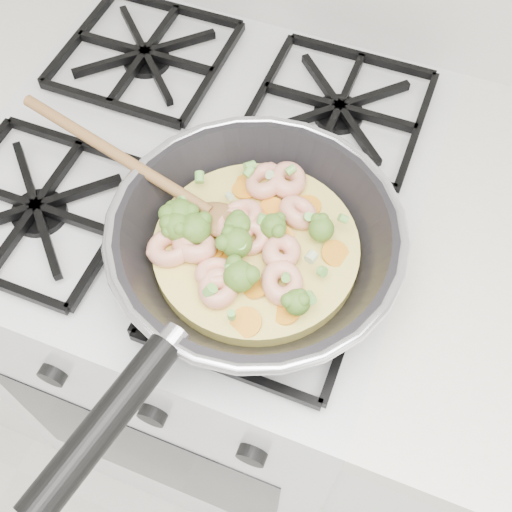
% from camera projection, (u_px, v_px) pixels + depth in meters
% --- Properties ---
extents(stove, '(0.60, 0.60, 0.92)m').
position_uv_depth(stove, '(215.00, 310.00, 1.21)').
color(stove, silver).
rests_on(stove, ground).
extents(skillet, '(0.49, 0.51, 0.09)m').
position_uv_depth(skillet, '(250.00, 244.00, 0.69)').
color(skillet, black).
rests_on(skillet, stove).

